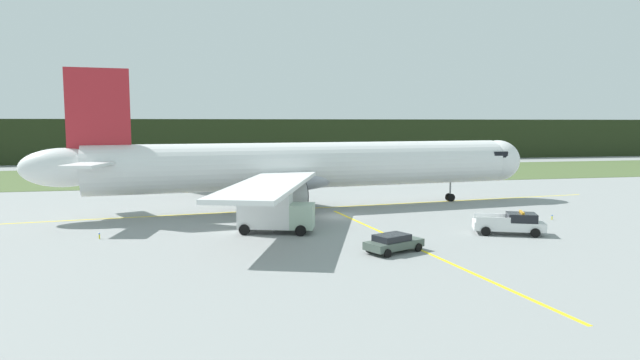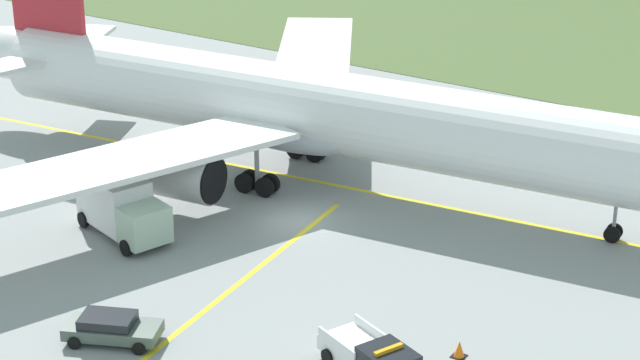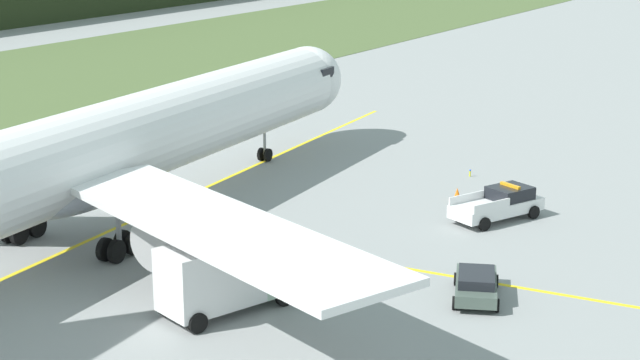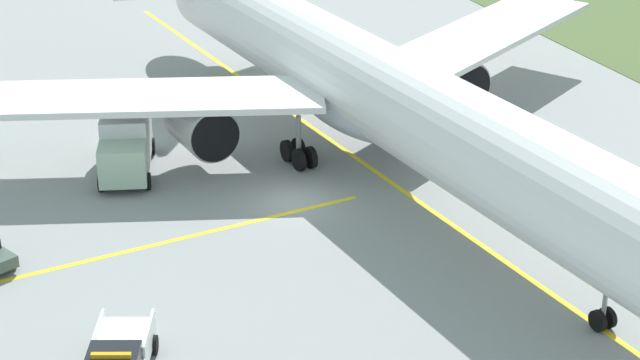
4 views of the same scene
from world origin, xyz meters
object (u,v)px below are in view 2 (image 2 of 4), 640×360
Objects in this scene: airliner at (319,112)px; apron_cone at (459,349)px; staff_car at (111,327)px; catering_truck at (121,206)px.

airliner is 69.84× the size of apron_cone.
airliner is at bearing 97.08° from staff_car.
airliner is 11.60× the size of staff_car.
catering_truck reaches higher than apron_cone.
apron_cone is (16.34, -13.36, -4.12)m from airliner.
staff_car is at bearing -49.68° from catering_truck.
catering_truck is 21.19m from apron_cone.
airliner is 21.37m from staff_car.
catering_truck is at bearing 130.32° from staff_car.
staff_car is at bearing -82.92° from airliner.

